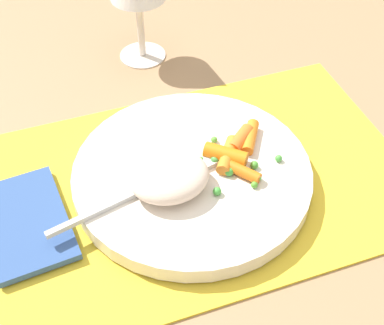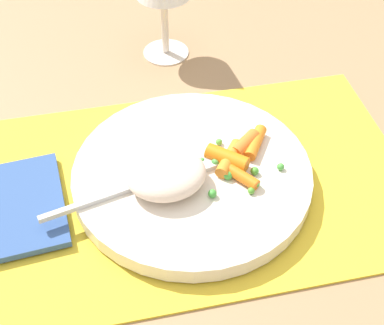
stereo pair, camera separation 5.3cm
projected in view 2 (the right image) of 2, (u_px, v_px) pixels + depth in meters
name	position (u px, v px, depth m)	size (l,w,h in m)	color
ground_plane	(192.00, 185.00, 0.61)	(2.40, 2.40, 0.00)	#997551
placemat	(192.00, 183.00, 0.61)	(0.49, 0.30, 0.01)	gold
plate	(192.00, 175.00, 0.60)	(0.26, 0.26, 0.02)	silver
rice_mound	(166.00, 174.00, 0.56)	(0.08, 0.07, 0.03)	beige
carrot_portion	(239.00, 156.00, 0.60)	(0.08, 0.09, 0.02)	orange
pea_scatter	(238.00, 168.00, 0.59)	(0.09, 0.08, 0.01)	#489741
fork	(155.00, 180.00, 0.58)	(0.20, 0.06, 0.01)	silver
napkin	(25.00, 204.00, 0.58)	(0.08, 0.13, 0.01)	#33518C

